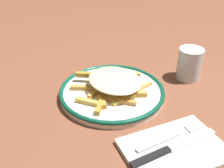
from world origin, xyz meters
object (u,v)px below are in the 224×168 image
at_px(knife, 168,150).
at_px(fries_heap, 113,84).
at_px(water_glass, 190,64).
at_px(plate, 112,92).
at_px(napkin, 174,150).
at_px(fork, 172,136).

bearing_deg(knife, fries_heap, -175.81).
bearing_deg(fries_heap, water_glass, 90.34).
bearing_deg(plate, knife, 4.55).
bearing_deg(knife, water_glass, 136.70).
bearing_deg(water_glass, napkin, -41.02).
bearing_deg(napkin, knife, -84.18).
bearing_deg(fork, napkin, -22.44).
bearing_deg(water_glass, fork, -43.09).
bearing_deg(plate, fork, 13.55).
relative_size(fries_heap, fork, 1.21).
distance_m(plate, napkin, 0.24).
height_order(napkin, water_glass, water_glass).
bearing_deg(fork, knife, -44.68).
relative_size(napkin, fork, 1.15).
distance_m(napkin, knife, 0.02).
bearing_deg(plate, water_glass, 89.47).
xyz_separation_m(plate, knife, (0.24, 0.02, 0.00)).
height_order(plate, fork, plate).
height_order(fries_heap, fork, fries_heap).
bearing_deg(knife, fork, 135.32).
height_order(plate, water_glass, water_glass).
bearing_deg(napkin, plate, -170.93).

